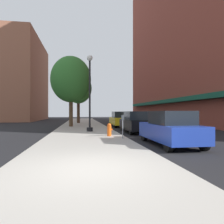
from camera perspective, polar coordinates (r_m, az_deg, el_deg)
ground_plane at (r=23.89m, az=1.65°, el=-3.87°), size 90.00×90.00×0.00m
sidewalk_slab at (r=24.50m, az=-8.04°, el=-3.64°), size 4.80×50.00×0.12m
building_right_brick at (r=34.13m, az=20.39°, el=23.01°), size 6.80×40.00×29.97m
building_far_background at (r=44.22m, az=-22.89°, el=7.99°), size 6.80×18.00×15.57m
lamppost at (r=16.08m, az=-6.18°, el=5.68°), size 0.48×0.48×5.90m
fire_hydrant at (r=12.77m, az=-0.75°, el=-4.90°), size 0.33×0.26×0.79m
parking_meter_near at (r=11.56m, az=2.96°, el=-3.27°), size 0.14×0.09×1.31m
tree_near at (r=28.86m, az=-9.30°, el=6.45°), size 3.65×3.65×6.87m
tree_mid at (r=22.07m, az=-11.31°, el=8.80°), size 4.17×4.17×7.29m
car_blue at (r=10.37m, az=15.77°, el=-4.42°), size 1.80×4.30×1.66m
car_black at (r=16.17m, az=6.67°, el=-2.84°), size 1.80×4.30×1.66m
car_yellow at (r=22.57m, az=2.25°, el=-2.04°), size 1.80×4.30×1.66m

